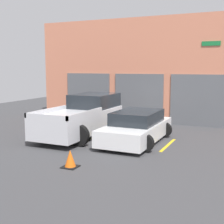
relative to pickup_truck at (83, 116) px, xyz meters
The scene contains 8 objects.
ground_plane 2.03m from the pickup_truck, 44.25° to the left, with size 28.00×28.00×0.00m, color #3D3D3F.
shophouse_building 5.15m from the pickup_truck, 73.95° to the left, with size 12.93×0.68×5.74m.
pickup_truck is the anchor object (origin of this frame).
sedan_white 2.67m from the pickup_truck, ahead, with size 2.28×4.30×1.27m.
parking_stripe_far_left 1.59m from the pickup_truck, 167.78° to the right, with size 0.12×2.20×0.01m, color gold.
parking_stripe_left 1.59m from the pickup_truck, 12.22° to the right, with size 0.12×2.20×0.01m, color gold.
parking_stripe_centre 4.07m from the pickup_truck, ahead, with size 0.12×2.20×0.01m, color gold.
traffic_cone 4.68m from the pickup_truck, 65.46° to the right, with size 0.47×0.47×0.55m.
Camera 1 is at (5.58, -13.39, 3.04)m, focal length 50.00 mm.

